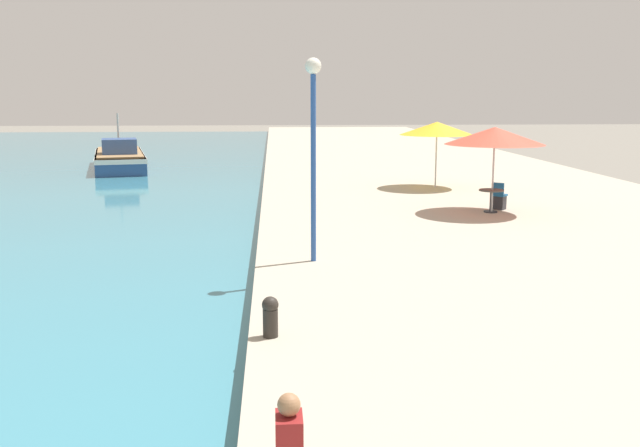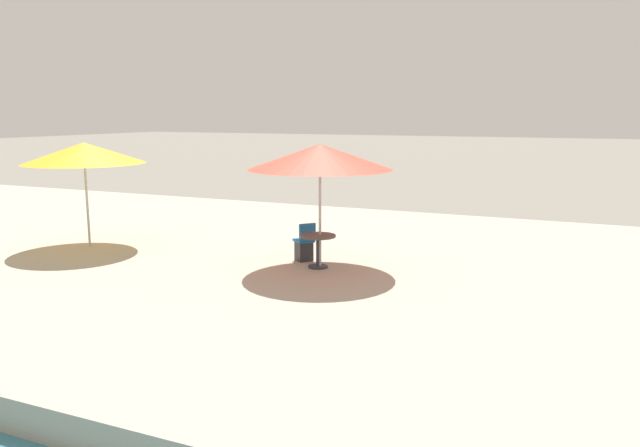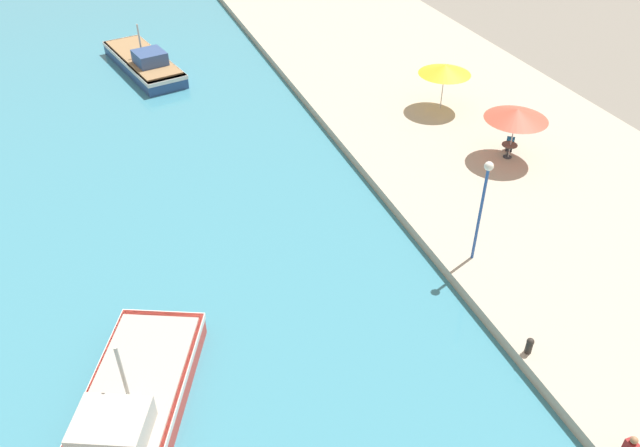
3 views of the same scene
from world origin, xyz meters
TOP-DOWN VIEW (x-y plane):
  - cafe_umbrella_pink at (7.46, 20.74)m, footprint 3.17×3.17m
  - cafe_umbrella_white at (7.06, 27.08)m, footprint 3.02×3.02m
  - cafe_table at (7.44, 20.78)m, footprint 0.80×0.80m
  - cafe_chair_left at (7.91, 21.34)m, footprint 0.58×0.59m

SIDE VIEW (x-z plane):
  - cafe_chair_left at x=7.91m, z-range 0.39..1.30m
  - cafe_table at x=7.44m, z-range 0.69..1.43m
  - cafe_umbrella_white at x=7.06m, z-range 1.59..4.27m
  - cafe_umbrella_pink at x=7.46m, z-range 1.62..4.37m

